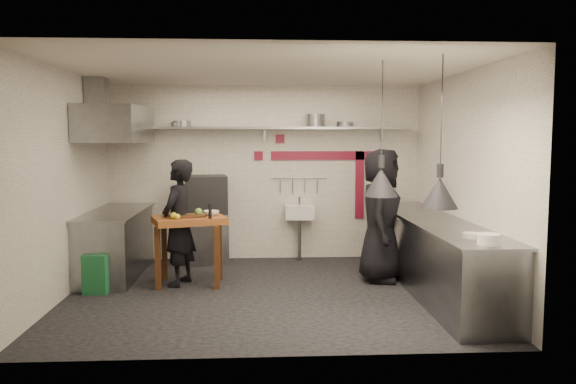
{
  "coord_description": "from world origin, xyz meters",
  "views": [
    {
      "loc": [
        -0.13,
        -6.98,
        1.97
      ],
      "look_at": [
        0.28,
        0.3,
        1.26
      ],
      "focal_mm": 35.0,
      "sensor_mm": 36.0,
      "label": 1
    }
  ],
  "objects": [
    {
      "name": "oven_door",
      "position": [
        -0.92,
        1.51,
        1.09
      ],
      "size": [
        0.49,
        0.09,
        0.46
      ],
      "primitive_type": "cube",
      "rotation": [
        0.0,
        0.0,
        0.13
      ],
      "color": "maroon",
      "rests_on": "combi_oven"
    },
    {
      "name": "shelf_bracket_right",
      "position": [
        1.9,
        2.07,
        2.02
      ],
      "size": [
        0.04,
        0.06,
        0.24
      ],
      "primitive_type": "cube",
      "color": "slate",
      "rests_on": "wall_back"
    },
    {
      "name": "chef_left",
      "position": [
        -1.17,
        0.47,
        0.84
      ],
      "size": [
        0.57,
        0.71,
        1.68
      ],
      "primitive_type": "imported",
      "rotation": [
        0.0,
        0.0,
        -1.88
      ],
      "color": "black",
      "rests_on": "floor"
    },
    {
      "name": "hood_duct",
      "position": [
        -2.35,
        1.05,
        2.55
      ],
      "size": [
        0.28,
        0.28,
        0.5
      ],
      "primitive_type": "cube",
      "color": "slate",
      "rests_on": "ceiling"
    },
    {
      "name": "pan_mid_left",
      "position": [
        -1.34,
        1.92,
        2.18
      ],
      "size": [
        0.29,
        0.29,
        0.07
      ],
      "primitive_type": "cylinder",
      "rotation": [
        0.0,
        0.0,
        -0.26
      ],
      "color": "slate",
      "rests_on": "back_shelf"
    },
    {
      "name": "wall_back",
      "position": [
        0.0,
        2.1,
        1.4
      ],
      "size": [
        5.0,
        0.04,
        2.8
      ],
      "primitive_type": "cube",
      "color": "beige",
      "rests_on": "floor"
    },
    {
      "name": "floor",
      "position": [
        0.0,
        0.0,
        0.0
      ],
      "size": [
        5.0,
        5.0,
        0.0
      ],
      "primitive_type": "plane",
      "color": "black",
      "rests_on": "ground"
    },
    {
      "name": "red_tile_b",
      "position": [
        -0.1,
        2.08,
        1.68
      ],
      "size": [
        0.14,
        0.02,
        0.14
      ],
      "primitive_type": "cube",
      "color": "maroon",
      "rests_on": "wall_back"
    },
    {
      "name": "heat_lamp_near",
      "position": [
        1.24,
        -0.89,
        2.06
      ],
      "size": [
        0.48,
        0.48,
        1.48
      ],
      "primitive_type": null,
      "rotation": [
        0.0,
        0.0,
        0.34
      ],
      "color": "black",
      "rests_on": "ceiling"
    },
    {
      "name": "combi_oven",
      "position": [
        -0.92,
        1.75,
        1.09
      ],
      "size": [
        0.7,
        0.67,
        0.58
      ],
      "primitive_type": "cube",
      "rotation": [
        0.0,
        0.0,
        0.13
      ],
      "color": "black",
      "rests_on": "oven_stand"
    },
    {
      "name": "veg_ball",
      "position": [
        -0.92,
        0.57,
        0.97
      ],
      "size": [
        0.13,
        0.13,
        0.11
      ],
      "primitive_type": "sphere",
      "rotation": [
        0.0,
        0.0,
        0.29
      ],
      "color": "#5C9135",
      "rests_on": "prep_table"
    },
    {
      "name": "counter_right_top",
      "position": [
        2.15,
        0.0,
        0.92
      ],
      "size": [
        0.76,
        3.9,
        0.03
      ],
      "primitive_type": "cube",
      "color": "slate",
      "rests_on": "counter_right"
    },
    {
      "name": "steel_tray",
      "position": [
        -1.31,
        0.57,
        0.94
      ],
      "size": [
        0.19,
        0.13,
        0.03
      ],
      "primitive_type": "cube",
      "rotation": [
        0.0,
        0.0,
        -0.05
      ],
      "color": "slate",
      "rests_on": "prep_table"
    },
    {
      "name": "counter_left_top",
      "position": [
        -2.15,
        1.05,
        0.92
      ],
      "size": [
        0.76,
        2.0,
        0.03
      ],
      "primitive_type": "cube",
      "color": "slate",
      "rests_on": "counter_left"
    },
    {
      "name": "wall_left",
      "position": [
        -2.5,
        0.0,
        1.4
      ],
      "size": [
        0.04,
        4.2,
        2.8
      ],
      "primitive_type": "cube",
      "color": "beige",
      "rests_on": "floor"
    },
    {
      "name": "wall_front",
      "position": [
        0.0,
        -2.1,
        1.4
      ],
      "size": [
        5.0,
        0.04,
        2.8
      ],
      "primitive_type": "cube",
      "color": "beige",
      "rests_on": "floor"
    },
    {
      "name": "wall_right",
      "position": [
        2.5,
        0.0,
        1.4
      ],
      "size": [
        0.04,
        4.2,
        2.8
      ],
      "primitive_type": "cube",
      "color": "beige",
      "rests_on": "floor"
    },
    {
      "name": "lemon_a",
      "position": [
        -1.21,
        0.31,
        0.96
      ],
      "size": [
        0.09,
        0.09,
        0.09
      ],
      "primitive_type": "sphere",
      "rotation": [
        0.0,
        0.0,
        0.0
      ],
      "color": "yellow",
      "rests_on": "prep_table"
    },
    {
      "name": "chef_right",
      "position": [
        1.56,
        0.54,
        0.91
      ],
      "size": [
        0.82,
        1.02,
        1.82
      ],
      "primitive_type": "imported",
      "rotation": [
        0.0,
        0.0,
        1.27
      ],
      "color": "black",
      "rests_on": "floor"
    },
    {
      "name": "shelf_bracket_left",
      "position": [
        -1.9,
        2.07,
        2.02
      ],
      "size": [
        0.04,
        0.06,
        0.24
      ],
      "primitive_type": "cube",
      "color": "slate",
      "rests_on": "wall_back"
    },
    {
      "name": "green_bin",
      "position": [
        -2.16,
        0.15,
        0.25
      ],
      "size": [
        0.34,
        0.34,
        0.5
      ],
      "primitive_type": "cube",
      "rotation": [
        0.0,
        0.0,
        -0.11
      ],
      "color": "#185A2E",
      "rests_on": "floor"
    },
    {
      "name": "pan_right",
      "position": [
        1.27,
        1.92,
        2.18
      ],
      "size": [
        0.31,
        0.31,
        0.08
      ],
      "primitive_type": "cylinder",
      "rotation": [
        0.0,
        0.0,
        0.19
      ],
      "color": "slate",
      "rests_on": "back_shelf"
    },
    {
      "name": "stock_pot",
      "position": [
        0.8,
        1.92,
        2.24
      ],
      "size": [
        0.31,
        0.31,
        0.2
      ],
      "primitive_type": "cylinder",
      "rotation": [
        0.0,
        0.0,
        0.05
      ],
      "color": "slate",
      "rests_on": "back_shelf"
    },
    {
      "name": "utensil_rail",
      "position": [
        0.55,
        2.06,
        1.32
      ],
      "size": [
        0.9,
        0.02,
        0.02
      ],
      "primitive_type": "cylinder",
      "rotation": [
        0.0,
        1.57,
        0.0
      ],
      "color": "slate",
      "rests_on": "wall_back"
    },
    {
      "name": "plate_stack",
      "position": [
        2.12,
        -1.73,
        0.99
      ],
      "size": [
        0.28,
        0.28,
        0.11
      ],
      "primitive_type": "cylinder",
      "rotation": [
        0.0,
        0.0,
        -0.35
      ],
      "color": "silver",
      "rests_on": "counter_right_top"
    },
    {
      "name": "sink_drain",
      "position": [
        0.55,
        1.88,
        0.34
      ],
      "size": [
        0.06,
        0.06,
        0.66
      ],
      "primitive_type": "cylinder",
      "color": "slate",
      "rests_on": "floor"
    },
    {
      "name": "counter_right",
      "position": [
        2.15,
        0.0,
        0.45
      ],
      "size": [
        0.7,
        3.8,
        0.9
      ],
      "primitive_type": "cube",
      "color": "slate",
      "rests_on": "floor"
    },
    {
      "name": "ceiling",
      "position": [
        0.0,
        0.0,
        2.8
      ],
      "size": [
        5.0,
        5.0,
        0.0
      ],
      "primitive_type": "plane",
      "color": "beige",
      "rests_on": "floor"
    },
    {
      "name": "prep_table",
      "position": [
        -1.03,
        0.49,
        0.46
      ],
      "size": [
        1.08,
        0.9,
        0.92
      ],
      "primitive_type": null,
      "rotation": [
        0.0,
        0.0,
        0.32
      ],
      "color": "brown",
      "rests_on": "floor"
    },
    {
      "name": "counter_left",
      "position": [
        -2.15,
        1.05,
        0.45
      ],
      "size": [
        0.7,
        1.9,
        0.9
      ],
      "primitive_type": "cube",
      "color": "slate",
      "rests_on": "floor"
    },
    {
      "name": "oven_glass",
      "position": [
        -0.93,
        1.51,
        1.09
      ],
      "size": [
        0.33,
        0.06,
        0.34
      ],
      "primitive_type": "cube",
      "rotation": [
        0.0,
        0.0,
        0.13
      ],
      "color": "black",
      "rests_on": "oven_door"
    },
    {
      "name": "bowl",
      "position": [
        -0.75,
        0.58,
        0.95
      ],
      "size": [
        0.22,
        0.22,
        0.07
      ],
      "primitive_type": "imported",
      "rotation": [
        0.0,
        0.0,
        -0.05
      ],
      "color": "silver",
      "rests_on": "prep_table"
    },
    {
      "name": "heat_lamp_far",
      "position": [
        1.73,
        -1.39,
        2.02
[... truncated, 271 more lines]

